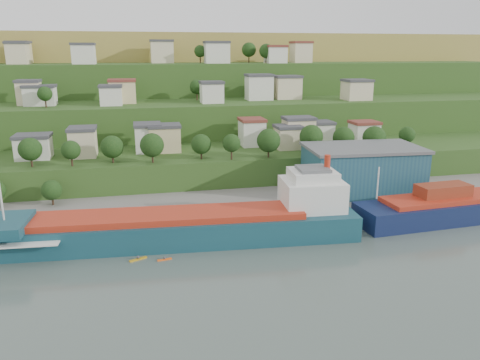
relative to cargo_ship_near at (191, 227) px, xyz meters
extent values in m
plane|color=#43524B|center=(4.37, -9.34, -3.18)|extent=(500.00, 500.00, 0.00)
cube|color=slate|center=(24.37, 18.66, -3.18)|extent=(220.00, 26.00, 4.00)
cube|color=#284719|center=(4.37, 46.66, -3.18)|extent=(260.00, 32.00, 20.00)
cube|color=#284719|center=(4.37, 76.66, -3.18)|extent=(280.00, 32.00, 44.00)
cube|color=#284719|center=(4.37, 106.66, -3.18)|extent=(300.00, 32.00, 70.00)
cube|color=olive|center=(4.37, 180.66, -3.18)|extent=(360.00, 120.00, 96.00)
cube|color=silver|center=(-39.71, 46.75, 9.87)|extent=(9.36, 7.85, 6.10)
cube|color=#3F3F44|center=(-39.71, 46.75, 13.37)|extent=(9.96, 8.45, 0.90)
cube|color=beige|center=(-26.02, 46.54, 10.70)|extent=(7.34, 8.69, 7.77)
cube|color=#3F3F44|center=(-26.02, 46.54, 15.04)|extent=(7.94, 9.29, 0.90)
cube|color=silver|center=(-7.30, 49.66, 10.74)|extent=(7.65, 8.58, 7.85)
cube|color=#3F3F44|center=(-7.30, 49.66, 15.12)|extent=(8.25, 9.18, 0.90)
cube|color=#D1BD87|center=(-2.33, 48.31, 10.59)|extent=(9.34, 7.32, 7.54)
cube|color=#3F3F44|center=(-2.33, 48.31, 14.81)|extent=(9.94, 7.92, 0.90)
cube|color=silver|center=(26.13, 52.12, 10.82)|extent=(7.40, 8.52, 8.00)
cube|color=brown|center=(26.13, 52.12, 15.27)|extent=(8.00, 9.12, 0.90)
cube|color=beige|center=(36.10, 44.83, 10.07)|extent=(7.59, 7.66, 6.51)
cube|color=#3F3F44|center=(36.10, 44.83, 13.78)|extent=(8.19, 8.26, 0.90)
cube|color=beige|center=(41.00, 49.02, 11.05)|extent=(9.42, 7.01, 8.46)
cube|color=#3F3F44|center=(41.00, 49.02, 15.73)|extent=(10.02, 7.61, 0.90)
cube|color=silver|center=(50.14, 52.27, 9.98)|extent=(7.11, 7.49, 6.32)
cube|color=#3F3F44|center=(50.14, 52.27, 13.59)|extent=(7.71, 8.09, 0.90)
cube|color=silver|center=(63.03, 46.51, 10.19)|extent=(8.28, 7.31, 6.75)
cube|color=brown|center=(63.03, 46.51, 14.02)|extent=(8.88, 7.91, 0.90)
cube|color=beige|center=(-45.90, 79.31, 22.63)|extent=(7.28, 7.18, 7.63)
cube|color=#3F3F44|center=(-45.90, 79.31, 26.90)|extent=(7.88, 7.78, 0.90)
cube|color=silver|center=(-42.00, 76.73, 21.82)|extent=(9.94, 7.35, 6.01)
cube|color=#3F3F44|center=(-42.00, 76.73, 25.28)|extent=(10.54, 7.95, 0.90)
cube|color=silver|center=(-18.47, 72.12, 21.84)|extent=(7.19, 7.28, 6.05)
cube|color=#3F3F44|center=(-18.47, 72.12, 25.32)|extent=(7.79, 7.88, 0.90)
cube|color=#D1BD87|center=(-14.73, 78.38, 22.58)|extent=(9.07, 7.79, 7.51)
cube|color=brown|center=(-14.73, 78.38, 26.78)|extent=(9.67, 8.39, 0.90)
cube|color=silver|center=(16.25, 72.28, 22.20)|extent=(7.71, 7.18, 6.76)
cube|color=#3F3F44|center=(16.25, 72.28, 26.03)|extent=(8.31, 7.78, 0.90)
cube|color=silver|center=(35.35, 78.91, 23.18)|extent=(9.45, 7.45, 8.73)
cube|color=#3F3F44|center=(35.35, 78.91, 28.00)|extent=(10.05, 8.05, 0.90)
cube|color=beige|center=(46.97, 80.31, 22.83)|extent=(9.63, 7.75, 8.03)
cube|color=#3F3F44|center=(46.97, 80.31, 27.29)|extent=(10.23, 8.35, 0.90)
cube|color=beige|center=(71.41, 71.05, 22.22)|extent=(9.33, 8.69, 6.80)
cube|color=#3F3F44|center=(71.41, 71.05, 26.07)|extent=(9.93, 9.29, 0.90)
cube|color=#D1BD87|center=(-54.58, 112.61, 35.77)|extent=(7.86, 8.93, 7.91)
cube|color=#3F3F44|center=(-54.58, 112.61, 40.18)|extent=(8.46, 9.53, 0.90)
cube|color=beige|center=(-53.81, 105.68, 35.57)|extent=(7.31, 7.94, 7.50)
cube|color=#3F3F44|center=(-53.81, 105.68, 39.77)|extent=(7.91, 8.54, 0.90)
cube|color=silver|center=(-29.11, 101.61, 35.36)|extent=(8.46, 8.44, 7.09)
cube|color=#3F3F44|center=(-29.11, 101.61, 39.36)|extent=(9.06, 9.04, 0.90)
cube|color=beige|center=(1.48, 111.40, 36.13)|extent=(9.24, 7.97, 8.62)
cube|color=#3F3F44|center=(1.48, 111.40, 40.89)|extent=(9.84, 8.57, 0.90)
cube|color=silver|center=(23.35, 102.50, 35.80)|extent=(9.87, 7.24, 7.97)
cube|color=#3F3F44|center=(23.35, 102.50, 40.24)|extent=(10.47, 7.84, 0.90)
cube|color=silver|center=(48.06, 100.69, 35.04)|extent=(7.96, 8.57, 6.44)
cube|color=brown|center=(48.06, 100.69, 38.71)|extent=(8.56, 9.17, 0.90)
cube|color=beige|center=(60.77, 104.99, 35.88)|extent=(7.79, 8.10, 8.11)
cube|color=brown|center=(60.77, 104.99, 40.38)|extent=(8.39, 8.70, 0.90)
cylinder|color=#382619|center=(-38.34, 35.90, 8.38)|extent=(0.50, 0.50, 3.12)
sphere|color=black|center=(-38.34, 35.90, 11.62)|extent=(6.12, 6.12, 6.12)
cylinder|color=#382619|center=(-27.92, 34.36, 8.34)|extent=(0.50, 0.50, 3.05)
sphere|color=black|center=(-27.92, 34.36, 11.27)|extent=(5.10, 5.10, 5.10)
cylinder|color=#382619|center=(-17.37, 36.32, 8.20)|extent=(0.50, 0.50, 2.76)
sphere|color=black|center=(-17.37, 36.32, 11.28)|extent=(6.19, 6.19, 6.19)
cylinder|color=#382619|center=(-6.59, 34.08, 8.37)|extent=(0.50, 0.50, 3.10)
sphere|color=black|center=(-6.59, 34.08, 11.74)|extent=(6.60, 6.60, 6.60)
cylinder|color=#382619|center=(7.22, 35.60, 8.21)|extent=(0.50, 0.50, 2.78)
sphere|color=black|center=(7.22, 35.60, 11.17)|extent=(5.68, 5.68, 5.68)
cylinder|color=#382619|center=(15.52, 32.97, 8.51)|extent=(0.50, 0.50, 3.38)
sphere|color=black|center=(15.52, 32.97, 11.60)|extent=(5.12, 5.12, 5.12)
cylinder|color=#382619|center=(26.59, 33.61, 8.36)|extent=(0.50, 0.50, 3.09)
sphere|color=black|center=(26.59, 33.61, 11.78)|extent=(6.82, 6.82, 6.82)
cylinder|color=#382619|center=(40.15, 35.06, 8.53)|extent=(0.50, 0.50, 3.42)
sphere|color=black|center=(40.15, 35.06, 12.17)|extent=(7.04, 7.04, 7.04)
cylinder|color=#382619|center=(50.38, 34.79, 8.26)|extent=(0.50, 0.50, 2.87)
sphere|color=black|center=(50.38, 34.79, 11.49)|extent=(6.54, 6.54, 6.54)
cylinder|color=#382619|center=(59.53, 32.98, 8.17)|extent=(0.50, 0.50, 2.70)
sphere|color=black|center=(59.53, 32.98, 11.45)|extent=(7.01, 7.01, 7.01)
cylinder|color=#382619|center=(71.71, 34.97, 8.50)|extent=(0.50, 0.50, 3.37)
sphere|color=black|center=(71.71, 34.97, 11.56)|extent=(5.00, 5.00, 5.00)
cylinder|color=#382619|center=(12.24, 82.34, 20.55)|extent=(0.50, 0.50, 3.46)
sphere|color=black|center=(12.24, 82.34, 23.76)|extent=(5.38, 5.38, 5.38)
cylinder|color=#382619|center=(-40.55, 79.90, 20.17)|extent=(0.50, 0.50, 2.71)
sphere|color=black|center=(-40.55, 79.90, 23.14)|extent=(5.87, 5.87, 5.87)
cylinder|color=#382619|center=(38.00, 106.84, 33.71)|extent=(0.50, 0.50, 3.79)
sphere|color=black|center=(38.00, 106.84, 37.28)|extent=(6.08, 6.08, 6.08)
cylinder|color=#382619|center=(22.65, 105.47, 33.49)|extent=(0.50, 0.50, 3.35)
sphere|color=black|center=(22.65, 105.47, 36.70)|extent=(5.57, 5.57, 5.57)
cylinder|color=#382619|center=(16.99, 106.49, 33.56)|extent=(0.50, 0.50, 3.48)
sphere|color=black|center=(16.99, 106.49, 36.67)|extent=(4.98, 4.98, 4.98)
cylinder|color=#382619|center=(44.01, 100.77, 33.48)|extent=(0.50, 0.50, 3.33)
sphere|color=black|center=(44.01, 100.77, 36.76)|extent=(5.88, 5.88, 5.88)
cylinder|color=#382619|center=(-39.17, 69.53, 20.40)|extent=(0.50, 0.50, 3.16)
sphere|color=black|center=(-39.17, 69.53, 23.28)|extent=(4.74, 4.74, 4.74)
cube|color=#133A48|center=(-2.56, 0.00, -1.52)|extent=(78.13, 17.48, 7.75)
cube|color=#AC2B16|center=(-4.77, 0.00, 3.02)|extent=(58.10, 13.90, 1.33)
cube|color=#133A48|center=(-36.87, 0.00, 3.46)|extent=(9.67, 12.75, 2.21)
cube|color=silver|center=(27.32, 0.00, 5.67)|extent=(14.01, 11.96, 6.64)
cube|color=silver|center=(27.32, 0.00, 10.10)|extent=(10.55, 9.52, 2.21)
cube|color=#595B5E|center=(27.32, 0.00, 11.54)|extent=(7.08, 7.08, 0.66)
cylinder|color=#AC2B16|center=(30.64, 0.00, 12.87)|extent=(1.42, 1.42, 3.32)
cylinder|color=silver|center=(-36.87, 0.00, 8.99)|extent=(0.42, 0.42, 8.85)
cube|color=silver|center=(-33.55, 0.00, 1.02)|extent=(16.32, 13.54, 0.28)
cube|color=#0D183D|center=(71.96, 0.42, -1.76)|extent=(65.92, 14.99, 7.19)
cube|color=#AC2B16|center=(69.78, 0.42, 2.37)|extent=(48.40, 11.93, 1.09)
cylinder|color=silver|center=(43.63, 0.42, 7.17)|extent=(0.37, 0.37, 7.63)
cube|color=maroon|center=(61.06, 0.42, 4.34)|extent=(13.39, 6.26, 2.83)
cube|color=navy|center=(49.90, 20.64, 4.82)|extent=(31.09, 19.89, 12.00)
cube|color=#595B5E|center=(49.90, 20.64, 11.22)|extent=(32.16, 20.95, 0.80)
cube|color=#FE5C16|center=(-6.37, -8.52, -3.07)|extent=(2.90, 0.96, 0.21)
sphere|color=#3F3F44|center=(-6.37, -8.52, -2.72)|extent=(0.50, 0.50, 0.50)
cube|color=#BF8C16|center=(-11.48, -7.32, -3.05)|extent=(3.54, 2.04, 0.27)
sphere|color=#3F3F44|center=(-11.48, -7.32, -2.60)|extent=(0.63, 0.63, 0.63)
camera|label=1|loc=(-9.89, -94.61, 36.68)|focal=35.00mm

